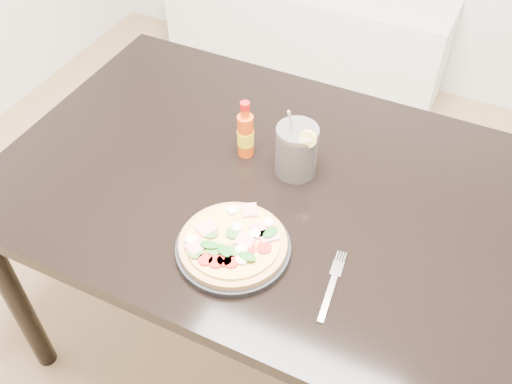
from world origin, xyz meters
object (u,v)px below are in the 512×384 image
at_px(plate, 233,248).
at_px(hot_sauce_bottle, 245,134).
at_px(media_console, 303,33).
at_px(pizza, 233,242).
at_px(fork, 332,283).
at_px(dining_table, 276,206).
at_px(cola_cup, 296,151).

distance_m(plate, hot_sauce_bottle, 0.33).
bearing_deg(media_console, plate, -73.55).
bearing_deg(pizza, fork, 2.69).
bearing_deg(hot_sauce_bottle, media_console, 105.36).
bearing_deg(plate, pizza, -38.93).
relative_size(pizza, media_console, 0.17).
height_order(dining_table, media_console, dining_table).
relative_size(hot_sauce_bottle, cola_cup, 0.85).
height_order(plate, media_console, plate).
xyz_separation_m(plate, hot_sauce_bottle, (-0.12, 0.30, 0.06)).
bearing_deg(dining_table, fork, -44.41).
xyz_separation_m(dining_table, pizza, (-0.00, -0.24, 0.11)).
bearing_deg(pizza, hot_sauce_bottle, 111.52).
bearing_deg(fork, dining_table, 129.40).
xyz_separation_m(plate, media_console, (-0.51, 1.73, -0.51)).
distance_m(cola_cup, fork, 0.36).
distance_m(plate, fork, 0.23).
height_order(plate, fork, plate).
relative_size(pizza, hot_sauce_bottle, 1.46).
relative_size(pizza, cola_cup, 1.23).
xyz_separation_m(plate, cola_cup, (0.02, 0.30, 0.06)).
xyz_separation_m(hot_sauce_bottle, cola_cup, (0.14, -0.00, -0.00)).
bearing_deg(dining_table, cola_cup, 70.05).
distance_m(hot_sauce_bottle, fork, 0.46).
distance_m(plate, media_console, 1.87).
bearing_deg(fork, pizza, 176.51).
relative_size(plate, fork, 1.35).
distance_m(pizza, hot_sauce_bottle, 0.32).
xyz_separation_m(pizza, cola_cup, (0.02, 0.30, 0.04)).
bearing_deg(plate, media_console, 106.45).
distance_m(pizza, media_console, 1.88).
xyz_separation_m(cola_cup, fork, (0.21, -0.29, -0.06)).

